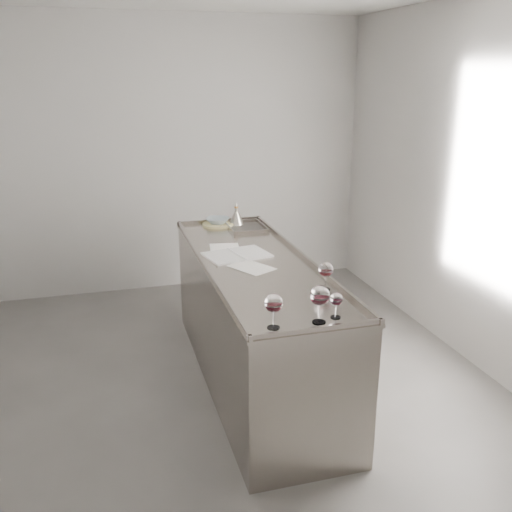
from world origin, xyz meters
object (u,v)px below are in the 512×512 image
object	(u,v)px
wine_glass_middle	(320,296)
wine_glass_small	(336,300)
notebook	(237,255)
ceramic_bowl	(218,221)
counter	(255,322)
wine_glass_left	(274,304)
wine_glass_right	(326,270)
wine_funnel	(236,217)

from	to	relation	value
wine_glass_middle	wine_glass_small	size ratio (longest dim) A/B	1.45
notebook	ceramic_bowl	bearing A→B (deg)	75.04
counter	wine_glass_small	distance (m)	1.20
counter	wine_glass_middle	world-z (taller)	wine_glass_middle
wine_glass_left	wine_glass_middle	distance (m)	0.26
wine_glass_right	wine_glass_small	xyz separation A→B (m)	(-0.11, -0.42, -0.02)
wine_glass_middle	notebook	size ratio (longest dim) A/B	0.42
wine_glass_middle	wine_glass_right	bearing A→B (deg)	63.71
wine_glass_middle	notebook	distance (m)	1.28
wine_glass_left	wine_glass_middle	size ratio (longest dim) A/B	0.91
counter	wine_glass_right	xyz separation A→B (m)	(0.27, -0.63, 0.59)
wine_glass_small	ceramic_bowl	size ratio (longest dim) A/B	0.73
wine_glass_left	notebook	distance (m)	1.28
wine_glass_small	wine_funnel	bearing A→B (deg)	90.97
wine_glass_small	wine_funnel	world-z (taller)	wine_funnel
wine_glass_left	ceramic_bowl	bearing A→B (deg)	85.62
wine_glass_right	notebook	bearing A→B (deg)	113.98
wine_funnel	notebook	bearing A→B (deg)	-103.78
wine_glass_right	ceramic_bowl	size ratio (longest dim) A/B	0.89
wine_glass_right	wine_glass_small	bearing A→B (deg)	-104.75
wine_glass_middle	notebook	xyz separation A→B (m)	(-0.14, 1.27, -0.14)
counter	notebook	xyz separation A→B (m)	(-0.09, 0.19, 0.47)
notebook	wine_glass_left	bearing A→B (deg)	-107.08
notebook	ceramic_bowl	xyz separation A→B (m)	(0.05, 0.89, 0.04)
counter	notebook	distance (m)	0.52
notebook	wine_glass_right	bearing A→B (deg)	-77.84
counter	wine_glass_small	xyz separation A→B (m)	(0.17, -1.05, 0.57)
wine_glass_middle	wine_glass_small	distance (m)	0.13
wine_funnel	ceramic_bowl	bearing A→B (deg)	180.00
wine_glass_left	wine_funnel	xyz separation A→B (m)	(0.34, 2.16, -0.07)
wine_glass_middle	ceramic_bowl	distance (m)	2.16
ceramic_bowl	wine_glass_right	bearing A→B (deg)	-79.56
counter	ceramic_bowl	distance (m)	1.20
wine_glass_right	counter	bearing A→B (deg)	113.54
counter	wine_glass_small	bearing A→B (deg)	-81.02
wine_glass_right	notebook	world-z (taller)	wine_glass_right
counter	wine_funnel	bearing A→B (deg)	83.16
wine_glass_middle	ceramic_bowl	bearing A→B (deg)	92.46
wine_glass_small	notebook	distance (m)	1.26
wine_glass_middle	wine_glass_right	size ratio (longest dim) A/B	1.19
ceramic_bowl	wine_funnel	distance (m)	0.17
counter	wine_glass_middle	size ratio (longest dim) A/B	11.39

